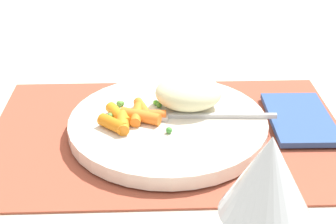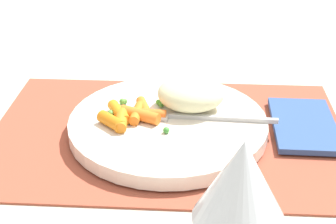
{
  "view_description": "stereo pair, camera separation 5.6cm",
  "coord_description": "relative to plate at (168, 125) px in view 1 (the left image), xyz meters",
  "views": [
    {
      "loc": [
        0.02,
        0.58,
        0.36
      ],
      "look_at": [
        0.0,
        0.0,
        0.03
      ],
      "focal_mm": 54.19,
      "sensor_mm": 36.0,
      "label": 1
    },
    {
      "loc": [
        -0.04,
        0.58,
        0.36
      ],
      "look_at": [
        0.0,
        0.0,
        0.03
      ],
      "focal_mm": 54.19,
      "sensor_mm": 36.0,
      "label": 2
    }
  ],
  "objects": [
    {
      "name": "pea_scatter",
      "position": [
        0.05,
        -0.01,
        0.01
      ],
      "size": [
        0.08,
        0.08,
        0.01
      ],
      "color": "#59A03E",
      "rests_on": "plate"
    },
    {
      "name": "napkin",
      "position": [
        -0.18,
        -0.02,
        -0.01
      ],
      "size": [
        0.09,
        0.14,
        0.01
      ],
      "primitive_type": "cube",
      "rotation": [
        0.0,
        0.0,
        -0.02
      ],
      "color": "#33518C",
      "rests_on": "placemat"
    },
    {
      "name": "placemat",
      "position": [
        0.0,
        0.0,
        -0.01
      ],
      "size": [
        0.48,
        0.32,
        0.01
      ],
      "primitive_type": "cube",
      "color": "#9E4733",
      "rests_on": "ground_plane"
    },
    {
      "name": "carrot_portion",
      "position": [
        0.05,
        0.01,
        0.02
      ],
      "size": [
        0.09,
        0.08,
        0.02
      ],
      "color": "orange",
      "rests_on": "plate"
    },
    {
      "name": "rice_mound",
      "position": [
        -0.03,
        -0.03,
        0.03
      ],
      "size": [
        0.09,
        0.08,
        0.04
      ],
      "primitive_type": "ellipsoid",
      "color": "beige",
      "rests_on": "plate"
    },
    {
      "name": "fork",
      "position": [
        -0.03,
        0.0,
        0.01
      ],
      "size": [
        0.19,
        0.02,
        0.01
      ],
      "color": "silver",
      "rests_on": "plate"
    },
    {
      "name": "plate",
      "position": [
        0.0,
        0.0,
        0.0
      ],
      "size": [
        0.26,
        0.26,
        0.02
      ],
      "primitive_type": "cylinder",
      "color": "silver",
      "rests_on": "placemat"
    },
    {
      "name": "wine_glass",
      "position": [
        -0.08,
        0.24,
        0.09
      ],
      "size": [
        0.08,
        0.08,
        0.15
      ],
      "color": "silver",
      "rests_on": "ground_plane"
    },
    {
      "name": "ground_plane",
      "position": [
        0.0,
        0.0,
        -0.02
      ],
      "size": [
        2.4,
        2.4,
        0.0
      ],
      "primitive_type": "plane",
      "color": "beige"
    }
  ]
}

